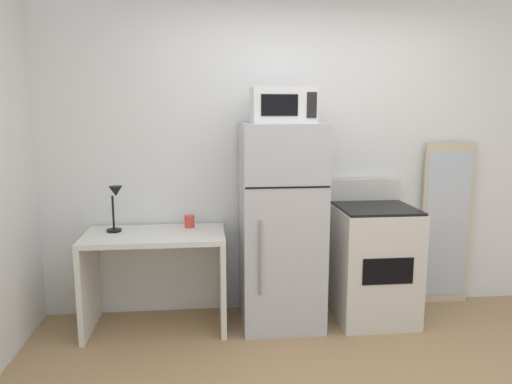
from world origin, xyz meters
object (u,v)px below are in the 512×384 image
(desk, at_px, (156,263))
(microwave, at_px, (283,105))
(desk_lamp, at_px, (115,201))
(leaning_mirror, at_px, (446,224))
(coffee_mug, at_px, (189,221))
(refrigerator, at_px, (281,226))
(oven_range, at_px, (373,262))

(desk, relative_size, microwave, 2.29)
(desk_lamp, height_order, leaning_mirror, leaning_mirror)
(coffee_mug, height_order, leaning_mirror, leaning_mirror)
(desk, bearing_deg, microwave, -1.62)
(desk, xyz_separation_m, microwave, (0.97, -0.03, 1.18))
(coffee_mug, height_order, refrigerator, refrigerator)
(refrigerator, relative_size, leaning_mirror, 1.12)
(coffee_mug, relative_size, leaning_mirror, 0.07)
(refrigerator, height_order, microwave, microwave)
(oven_range, bearing_deg, desk_lamp, 177.90)
(refrigerator, bearing_deg, coffee_mug, 167.26)
(desk, distance_m, desk_lamp, 0.56)
(desk_lamp, height_order, coffee_mug, desk_lamp)
(desk, xyz_separation_m, refrigerator, (0.97, -0.01, 0.27))
(desk, relative_size, oven_range, 0.96)
(desk_lamp, xyz_separation_m, refrigerator, (1.26, -0.07, -0.21))
(desk_lamp, relative_size, refrigerator, 0.22)
(oven_range, bearing_deg, refrigerator, 179.64)
(microwave, bearing_deg, desk_lamp, 175.90)
(desk, distance_m, refrigerator, 1.00)
(microwave, height_order, oven_range, microwave)
(coffee_mug, distance_m, refrigerator, 0.73)
(refrigerator, relative_size, oven_range, 1.43)
(desk, height_order, coffee_mug, coffee_mug)
(refrigerator, distance_m, oven_range, 0.81)
(desk, bearing_deg, coffee_mug, 30.87)
(oven_range, bearing_deg, coffee_mug, 173.54)
(desk_lamp, xyz_separation_m, leaning_mirror, (2.73, 0.18, -0.29))
(coffee_mug, distance_m, leaning_mirror, 2.19)
(desk_lamp, relative_size, leaning_mirror, 0.25)
(coffee_mug, bearing_deg, desk, -149.13)
(oven_range, bearing_deg, leaning_mirror, 19.37)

